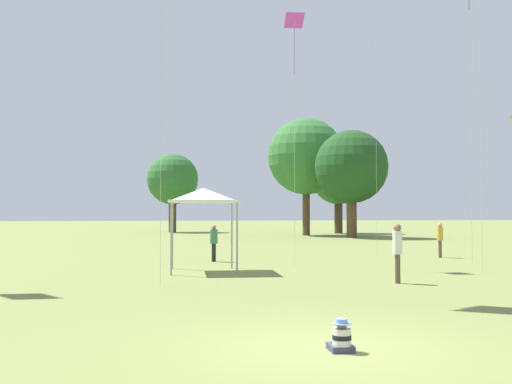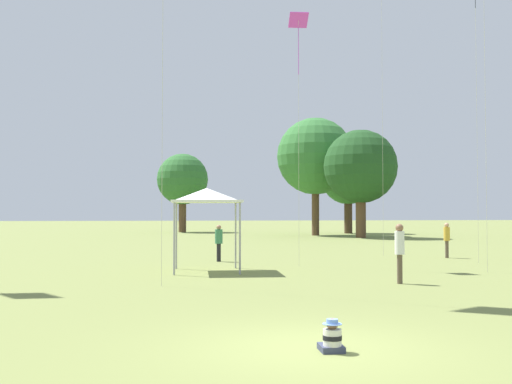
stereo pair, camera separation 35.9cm
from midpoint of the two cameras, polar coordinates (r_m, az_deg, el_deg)
name	(u,v)px [view 2 (the right image)]	position (r m, az deg, el deg)	size (l,w,h in m)	color
ground_plane	(313,348)	(10.06, 6.54, -14.57)	(300.00, 300.00, 0.00)	olive
seated_toddler	(332,338)	(9.81, 8.32, -13.61)	(0.38, 0.47, 0.53)	#383D56
person_standing_1	(400,247)	(19.12, 14.04, -5.09)	(0.40, 0.40, 1.85)	brown
person_standing_3	(447,237)	(30.47, 18.03, -4.06)	(0.41, 0.41, 1.70)	brown
person_standing_4	(219,240)	(26.89, -3.18, -4.56)	(0.45, 0.45, 1.64)	black
canopy_tent	(207,196)	(22.38, -4.25, -0.38)	(2.68, 2.68, 3.11)	white
kite_7	(298,32)	(25.68, 4.48, 14.92)	(0.82, 0.71, 10.40)	#B738C6
distant_tree_0	(360,167)	(52.96, 10.11, 2.36)	(6.41, 6.41, 9.41)	brown
distant_tree_1	(183,180)	(67.24, -6.86, 1.17)	(5.69, 5.69, 8.76)	brown
distant_tree_2	(315,157)	(57.77, 5.85, 3.38)	(7.37, 7.37, 11.28)	brown
distant_tree_3	(348,178)	(63.62, 8.92, 1.33)	(5.66, 5.66, 8.71)	#473323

